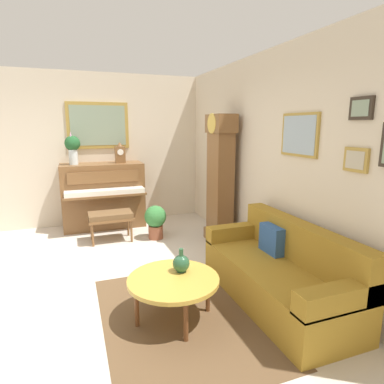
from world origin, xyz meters
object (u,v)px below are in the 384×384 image
object	(u,v)px
piano	(104,195)
green_jug	(181,263)
mantel_clock	(120,153)
piano_bench	(111,217)
grandfather_clock	(220,183)
couch	(280,273)
coffee_table	(173,281)
potted_plant	(155,220)
flower_vase	(73,147)

from	to	relation	value
piano	green_jug	size ratio (longest dim) A/B	6.00
mantel_clock	green_jug	distance (m)	3.26
piano_bench	grandfather_clock	xyz separation A→B (m)	(0.61, 1.65, 0.56)
grandfather_clock	couch	bearing A→B (deg)	-5.32
mantel_clock	piano_bench	bearing A→B (deg)	-20.48
couch	grandfather_clock	bearing A→B (deg)	174.68
grandfather_clock	coffee_table	xyz separation A→B (m)	(1.82, -1.34, -0.57)
grandfather_clock	green_jug	distance (m)	2.15
couch	piano_bench	bearing A→B (deg)	-149.37
piano	green_jug	bearing A→B (deg)	8.14
piano_bench	couch	world-z (taller)	couch
couch	potted_plant	size ratio (longest dim) A/B	3.39
piano	grandfather_clock	xyz separation A→B (m)	(1.44, 1.67, 0.37)
couch	flower_vase	bearing A→B (deg)	-149.34
mantel_clock	flower_vase	xyz separation A→B (m)	(-0.00, -0.80, 0.14)
piano	mantel_clock	distance (m)	0.82
piano_bench	piano	bearing A→B (deg)	-178.42
potted_plant	mantel_clock	bearing A→B (deg)	-157.53
grandfather_clock	coffee_table	bearing A→B (deg)	-36.33
green_jug	coffee_table	bearing A→B (deg)	-47.38
piano	grandfather_clock	bearing A→B (deg)	49.38
couch	mantel_clock	distance (m)	3.67
green_jug	potted_plant	bearing A→B (deg)	172.73
piano	couch	xyz separation A→B (m)	(3.32, 1.50, -0.28)
piano	potted_plant	xyz separation A→B (m)	(0.96, 0.73, -0.28)
mantel_clock	green_jug	xyz separation A→B (m)	(3.15, 0.12, -0.84)
piano_bench	couch	xyz separation A→B (m)	(2.49, 1.48, -0.09)
piano_bench	grandfather_clock	distance (m)	1.85
coffee_table	green_jug	bearing A→B (deg)	132.62
piano	piano_bench	bearing A→B (deg)	1.58
mantel_clock	potted_plant	xyz separation A→B (m)	(0.96, 0.40, -1.03)
mantel_clock	potted_plant	size ratio (longest dim) A/B	0.68
coffee_table	mantel_clock	world-z (taller)	mantel_clock
piano_bench	flower_vase	world-z (taller)	flower_vase
flower_vase	green_jug	distance (m)	3.42
grandfather_clock	mantel_clock	distance (m)	2.00
mantel_clock	coffee_table	bearing A→B (deg)	0.08
flower_vase	green_jug	size ratio (longest dim) A/B	2.42
couch	flower_vase	size ratio (longest dim) A/B	3.28
grandfather_clock	flower_vase	world-z (taller)	grandfather_clock
coffee_table	grandfather_clock	bearing A→B (deg)	143.67
piano	potted_plant	distance (m)	1.24
green_jug	potted_plant	size ratio (longest dim) A/B	0.43
mantel_clock	piano	bearing A→B (deg)	-90.31
coffee_table	mantel_clock	bearing A→B (deg)	-179.92
piano	coffee_table	size ratio (longest dim) A/B	1.64
piano_bench	potted_plant	distance (m)	0.72
couch	mantel_clock	bearing A→B (deg)	-160.65
mantel_clock	green_jug	bearing A→B (deg)	2.16
piano	couch	world-z (taller)	piano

